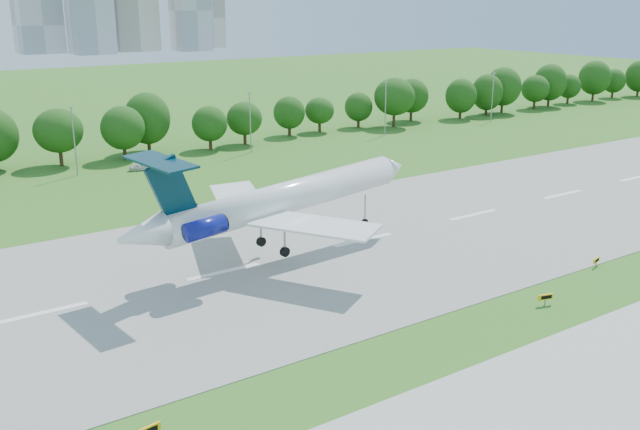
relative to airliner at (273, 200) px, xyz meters
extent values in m
plane|color=#30681B|center=(13.50, -24.79, -7.54)|extent=(600.00, 600.00, 0.00)
cube|color=gray|center=(13.50, 0.21, -7.50)|extent=(400.00, 45.00, 0.08)
cylinder|color=#382314|center=(-6.50, 67.21, -5.74)|extent=(0.70, 0.70, 3.60)
sphere|color=#123D0F|center=(-6.50, 67.21, -1.34)|extent=(8.40, 8.40, 8.40)
cylinder|color=#382314|center=(33.50, 67.21, -5.74)|extent=(0.70, 0.70, 3.60)
sphere|color=#123D0F|center=(33.50, 67.21, -1.34)|extent=(8.40, 8.40, 8.40)
cylinder|color=#382314|center=(73.50, 67.21, -5.74)|extent=(0.70, 0.70, 3.60)
sphere|color=#123D0F|center=(73.50, 67.21, -1.34)|extent=(8.40, 8.40, 8.40)
cylinder|color=#382314|center=(113.50, 67.21, -5.74)|extent=(0.70, 0.70, 3.60)
sphere|color=#123D0F|center=(113.50, 67.21, -1.34)|extent=(8.40, 8.40, 8.40)
cylinder|color=#382314|center=(153.50, 67.21, -5.74)|extent=(0.70, 0.70, 3.60)
sphere|color=#123D0F|center=(153.50, 67.21, -1.34)|extent=(8.40, 8.40, 8.40)
cylinder|color=gray|center=(-6.50, 57.21, -1.54)|extent=(0.24, 0.24, 12.00)
cube|color=gray|center=(-6.50, 57.21, 4.56)|extent=(0.90, 0.25, 0.18)
cylinder|color=gray|center=(28.50, 57.21, -1.54)|extent=(0.24, 0.24, 12.00)
cube|color=gray|center=(28.50, 57.21, 4.56)|extent=(0.90, 0.25, 0.18)
cylinder|color=gray|center=(63.50, 57.21, -1.54)|extent=(0.24, 0.24, 12.00)
cube|color=gray|center=(63.50, 57.21, 4.56)|extent=(0.90, 0.25, 0.18)
cylinder|color=gray|center=(98.50, 57.21, -1.54)|extent=(0.24, 0.24, 12.00)
cube|color=gray|center=(98.50, 57.21, 4.56)|extent=(0.90, 0.25, 0.18)
cube|color=#B2B2B7|center=(148.50, 350.21, 16.46)|extent=(20.00, 20.00, 48.00)
cube|color=beige|center=(171.50, 375.21, 11.46)|extent=(18.00, 18.00, 38.00)
cube|color=#B2B2B7|center=(65.50, 380.21, 8.46)|extent=(24.00, 24.00, 32.00)
cylinder|color=white|center=(2.01, 0.21, -0.04)|extent=(32.33, 6.99, 5.55)
cone|color=white|center=(19.60, 2.01, 0.97)|extent=(3.98, 4.08, 3.92)
cone|color=white|center=(-16.43, -1.69, -0.68)|extent=(5.67, 4.25, 4.01)
cube|color=white|center=(0.86, -7.41, -1.22)|extent=(11.68, 14.62, 0.57)
cube|color=white|center=(-0.66, 7.43, -1.22)|extent=(9.58, 14.83, 0.57)
cube|color=#052837|center=(-12.83, -1.32, 3.53)|extent=(5.72, 1.11, 7.27)
cube|color=#052837|center=(-13.89, -1.43, 6.56)|extent=(4.43, 10.42, 0.43)
cylinder|color=navy|center=(-10.43, -3.85, -0.45)|extent=(4.77, 2.48, 2.28)
cylinder|color=navy|center=(-10.99, 1.66, -0.45)|extent=(4.77, 2.48, 2.28)
cylinder|color=gray|center=(14.72, 1.51, -3.77)|extent=(0.21, 0.21, 3.73)
cylinder|color=black|center=(14.72, 1.51, -5.63)|extent=(0.99, 0.42, 0.96)
cylinder|color=gray|center=(0.13, -2.34, -3.77)|extent=(0.26, 0.26, 3.73)
cylinder|color=black|center=(0.13, -2.34, -5.63)|extent=(1.21, 0.60, 1.17)
cylinder|color=gray|center=(-0.35, 2.32, -3.77)|extent=(0.26, 0.26, 3.73)
cylinder|color=black|center=(-0.35, 2.32, -5.63)|extent=(1.21, 0.60, 1.17)
cube|color=#F6B40C|center=(-25.58, -26.15, -6.59)|extent=(1.80, 0.50, 0.62)
cube|color=gray|center=(16.36, -26.34, -7.17)|extent=(0.13, 0.13, 0.74)
cube|color=#F6B40C|center=(16.36, -26.34, -6.65)|extent=(1.68, 0.64, 0.58)
cube|color=black|center=(16.33, -26.45, -6.65)|extent=(1.22, 0.36, 0.37)
cube|color=gray|center=(30.17, -22.49, -7.21)|extent=(0.12, 0.12, 0.67)
cube|color=#F6B40C|center=(30.17, -22.49, -6.73)|extent=(1.52, 0.56, 0.52)
cube|color=black|center=(30.19, -22.59, -6.73)|extent=(1.11, 0.31, 0.33)
imported|color=silver|center=(4.03, 54.57, -6.89)|extent=(4.06, 2.26, 1.31)
camera|label=1|loc=(-39.98, -68.61, 22.11)|focal=40.00mm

